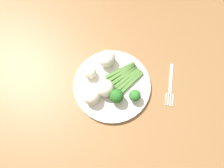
{
  "coord_description": "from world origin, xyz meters",
  "views": [
    {
      "loc": [
        -0.12,
        0.21,
        1.46
      ],
      "look_at": [
        -0.07,
        -0.04,
        0.77
      ],
      "focal_mm": 33.29,
      "sensor_mm": 36.0,
      "label": 1
    }
  ],
  "objects_px": {
    "asparagus_bundle": "(125,77)",
    "cauliflower_edge": "(107,59)",
    "broccoli_left": "(135,96)",
    "fork": "(170,85)",
    "cauliflower_near_fork": "(92,97)",
    "cauliflower_front": "(90,72)",
    "plate": "(112,85)",
    "cauliflower_front_left": "(105,88)",
    "broccoli_right": "(117,96)",
    "chair": "(146,4)",
    "dining_table": "(92,100)"
  },
  "relations": [
    {
      "from": "plate",
      "to": "asparagus_bundle",
      "type": "xyz_separation_m",
      "value": [
        -0.04,
        -0.03,
        0.01
      ]
    },
    {
      "from": "asparagus_bundle",
      "to": "broccoli_left",
      "type": "distance_m",
      "value": 0.09
    },
    {
      "from": "broccoli_right",
      "to": "cauliflower_near_fork",
      "type": "height_order",
      "value": "broccoli_right"
    },
    {
      "from": "broccoli_right",
      "to": "cauliflower_near_fork",
      "type": "relative_size",
      "value": 1.02
    },
    {
      "from": "broccoli_right",
      "to": "asparagus_bundle",
      "type": "bearing_deg",
      "value": -99.19
    },
    {
      "from": "dining_table",
      "to": "asparagus_bundle",
      "type": "xyz_separation_m",
      "value": [
        -0.11,
        -0.08,
        0.11
      ]
    },
    {
      "from": "broccoli_left",
      "to": "cauliflower_near_fork",
      "type": "distance_m",
      "value": 0.15
    },
    {
      "from": "broccoli_left",
      "to": "cauliflower_front_left",
      "type": "xyz_separation_m",
      "value": [
        0.1,
        -0.01,
        0.0
      ]
    },
    {
      "from": "chair",
      "to": "cauliflower_edge",
      "type": "xyz_separation_m",
      "value": [
        0.11,
        0.54,
        0.29
      ]
    },
    {
      "from": "dining_table",
      "to": "cauliflower_front_left",
      "type": "bearing_deg",
      "value": -167.19
    },
    {
      "from": "broccoli_left",
      "to": "fork",
      "type": "distance_m",
      "value": 0.15
    },
    {
      "from": "broccoli_left",
      "to": "cauliflower_near_fork",
      "type": "xyz_separation_m",
      "value": [
        0.14,
        0.03,
        0.0
      ]
    },
    {
      "from": "dining_table",
      "to": "cauliflower_edge",
      "type": "xyz_separation_m",
      "value": [
        -0.04,
        -0.12,
        0.14
      ]
    },
    {
      "from": "plate",
      "to": "cauliflower_edge",
      "type": "xyz_separation_m",
      "value": [
        0.04,
        -0.08,
        0.04
      ]
    },
    {
      "from": "broccoli_right",
      "to": "fork",
      "type": "xyz_separation_m",
      "value": [
        -0.18,
        -0.1,
        -0.05
      ]
    },
    {
      "from": "asparagus_bundle",
      "to": "broccoli_right",
      "type": "relative_size",
      "value": 2.38
    },
    {
      "from": "dining_table",
      "to": "asparagus_bundle",
      "type": "bearing_deg",
      "value": -146.05
    },
    {
      "from": "chair",
      "to": "cauliflower_edge",
      "type": "distance_m",
      "value": 0.63
    },
    {
      "from": "broccoli_left",
      "to": "fork",
      "type": "height_order",
      "value": "broccoli_left"
    },
    {
      "from": "asparagus_bundle",
      "to": "cauliflower_front",
      "type": "relative_size",
      "value": 3.09
    },
    {
      "from": "cauliflower_edge",
      "to": "asparagus_bundle",
      "type": "bearing_deg",
      "value": 148.28
    },
    {
      "from": "cauliflower_front",
      "to": "cauliflower_near_fork",
      "type": "distance_m",
      "value": 0.09
    },
    {
      "from": "dining_table",
      "to": "plate",
      "type": "relative_size",
      "value": 4.95
    },
    {
      "from": "broccoli_right",
      "to": "cauliflower_front_left",
      "type": "height_order",
      "value": "cauliflower_front_left"
    },
    {
      "from": "cauliflower_front_left",
      "to": "cauliflower_near_fork",
      "type": "relative_size",
      "value": 1.06
    },
    {
      "from": "broccoli_right",
      "to": "cauliflower_front",
      "type": "distance_m",
      "value": 0.13
    },
    {
      "from": "plate",
      "to": "cauliflower_front_left",
      "type": "relative_size",
      "value": 4.6
    },
    {
      "from": "cauliflower_front",
      "to": "broccoli_left",
      "type": "bearing_deg",
      "value": 162.17
    },
    {
      "from": "cauliflower_front_left",
      "to": "cauliflower_near_fork",
      "type": "bearing_deg",
      "value": 44.73
    },
    {
      "from": "chair",
      "to": "plate",
      "type": "distance_m",
      "value": 0.68
    },
    {
      "from": "fork",
      "to": "cauliflower_near_fork",
      "type": "bearing_deg",
      "value": -69.05
    },
    {
      "from": "asparagus_bundle",
      "to": "cauliflower_front",
      "type": "distance_m",
      "value": 0.13
    },
    {
      "from": "dining_table",
      "to": "cauliflower_near_fork",
      "type": "distance_m",
      "value": 0.14
    },
    {
      "from": "dining_table",
      "to": "cauliflower_front_left",
      "type": "distance_m",
      "value": 0.15
    },
    {
      "from": "broccoli_right",
      "to": "cauliflower_front_left",
      "type": "relative_size",
      "value": 0.97
    },
    {
      "from": "cauliflower_front",
      "to": "fork",
      "type": "xyz_separation_m",
      "value": [
        -0.29,
        -0.03,
        -0.04
      ]
    },
    {
      "from": "chair",
      "to": "cauliflower_front_left",
      "type": "height_order",
      "value": "chair"
    },
    {
      "from": "broccoli_right",
      "to": "cauliflower_front_left",
      "type": "distance_m",
      "value": 0.05
    },
    {
      "from": "cauliflower_front",
      "to": "cauliflower_edge",
      "type": "bearing_deg",
      "value": -128.4
    },
    {
      "from": "dining_table",
      "to": "broccoli_left",
      "type": "height_order",
      "value": "broccoli_left"
    },
    {
      "from": "broccoli_left",
      "to": "fork",
      "type": "bearing_deg",
      "value": -146.75
    },
    {
      "from": "dining_table",
      "to": "cauliflower_front",
      "type": "height_order",
      "value": "cauliflower_front"
    },
    {
      "from": "chair",
      "to": "broccoli_right",
      "type": "relative_size",
      "value": 14.94
    },
    {
      "from": "broccoli_left",
      "to": "cauliflower_front",
      "type": "xyz_separation_m",
      "value": [
        0.17,
        -0.05,
        -0.01
      ]
    },
    {
      "from": "plate",
      "to": "cauliflower_near_fork",
      "type": "bearing_deg",
      "value": 49.65
    },
    {
      "from": "dining_table",
      "to": "cauliflower_near_fork",
      "type": "bearing_deg",
      "value": 121.28
    },
    {
      "from": "asparagus_bundle",
      "to": "cauliflower_edge",
      "type": "relative_size",
      "value": 2.25
    },
    {
      "from": "cauliflower_near_fork",
      "to": "asparagus_bundle",
      "type": "bearing_deg",
      "value": -133.55
    },
    {
      "from": "asparagus_bundle",
      "to": "fork",
      "type": "relative_size",
      "value": 0.84
    },
    {
      "from": "broccoli_left",
      "to": "cauliflower_front",
      "type": "bearing_deg",
      "value": -17.83
    }
  ]
}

